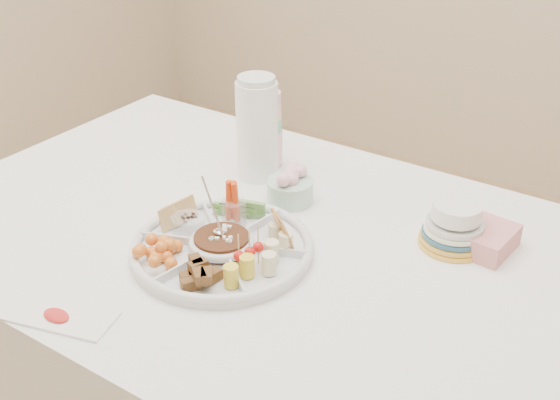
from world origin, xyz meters
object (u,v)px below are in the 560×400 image
Objects in this scene: dining_table at (251,358)px; thermos at (257,127)px; plate_stack at (455,226)px; party_tray at (222,246)px.

dining_table is 5.62× the size of thermos.
plate_stack is at bearing 25.97° from dining_table.
party_tray reaches higher than dining_table.
party_tray is at bearing -141.82° from plate_stack.
plate_stack reaches higher than party_tray.
dining_table is at bearing -59.57° from thermos.
party_tray is 1.41× the size of thermos.
thermos reaches higher than party_tray.
party_tray is 0.50m from plate_stack.
dining_table is 0.42m from party_tray.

